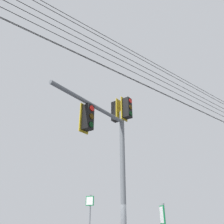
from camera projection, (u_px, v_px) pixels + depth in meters
signal_mast_assembly at (114, 140)px, 8.43m from camera, size 0.97×4.02×6.80m
overhead_wire_span at (102, 50)px, 10.07m from camera, size 9.14×21.79×2.62m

